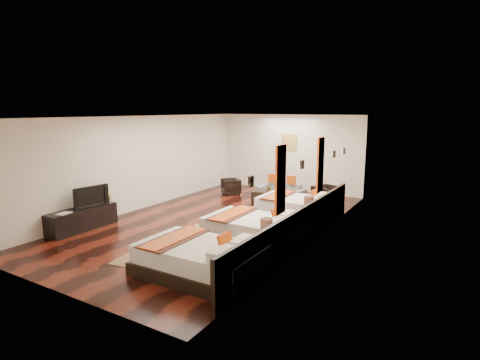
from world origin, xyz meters
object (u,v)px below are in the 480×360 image
Objects in this scene: nightstand_b at (308,219)px; sofa at (282,190)px; tv_console at (82,219)px; bed_mid at (256,229)px; table_plant at (269,187)px; book at (60,213)px; bed_far at (298,207)px; figurine at (104,196)px; tv at (89,196)px; bed_near at (202,259)px; armchair_right at (326,196)px; armchair_left at (231,187)px; coffee_table at (268,197)px; nightstand_a at (266,248)px.

nightstand_b is 3.83m from sofa.
tv_console reaches higher than sofa.
bed_mid is 3.76m from table_plant.
nightstand_b reaches higher than sofa.
tv_console is 0.66m from book.
bed_far is at bearing 90.03° from bed_mid.
book is 0.85× the size of figurine.
tv is at bearing -84.09° from figurine.
nightstand_b is (0.75, 3.39, 0.01)m from bed_near.
armchair_right is (4.47, 5.52, 0.05)m from tv_console.
book is 6.03m from armchair_left.
coffee_table is at bearing -98.35° from table_plant.
armchair_right is at bearing 21.97° from coffee_table.
bed_near is at bearing -124.04° from nightstand_a.
book is (-4.20, 0.06, 0.26)m from bed_near.
bed_near is 2.33× the size of coffee_table.
tv_console is 5.70× the size of book.
book is (-0.05, -0.81, -0.26)m from tv.
tv is 0.85m from book.
armchair_right is at bearing 53.81° from book.
bed_mid is 2.41× the size of tv.
armchair_right is at bearing -32.83° from tv.
table_plant is (2.73, 4.68, -0.30)m from tv.
bed_near is at bearing -18.90° from armchair_left.
tv_console is 0.59m from tv.
tv is 5.24m from armchair_left.
book is (-4.95, -1.05, 0.25)m from nightstand_a.
armchair_right is (-0.47, 5.07, 0.00)m from nightstand_a.
bed_far reaches higher than coffee_table.
nightstand_b is 0.94× the size of tv.
tv_console is 1.09× the size of sofa.
bed_mid is 4.43m from tv_console.
bed_near is 2.45× the size of tv.
bed_mid reaches higher than armchair_left.
bed_far is 5.71m from tv_console.
bed_far is 1.36m from nightstand_b.
bed_far is 8.45× the size of table_plant.
bed_mid reaches higher than coffee_table.
bed_near is 7.38× the size of book.
figurine reaches higher than book.
book is at bearing -56.69° from armchair_left.
table_plant is at bearing 144.11° from bed_far.
sofa is at bearing -18.68° from tv.
nightstand_a is (0.75, -3.42, 0.03)m from bed_far.
tv is (0.05, 0.22, 0.55)m from tv_console.
nightstand_b is 4.68m from armchair_left.
bed_far is at bearing -34.03° from coffee_table.
bed_mid is at bearing 90.01° from bed_near.
armchair_left is 1.80m from table_plant.
figurine reaches higher than bed_far.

